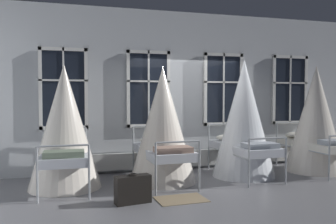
{
  "coord_description": "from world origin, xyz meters",
  "views": [
    {
      "loc": [
        -2.71,
        -6.66,
        1.68
      ],
      "look_at": [
        -0.75,
        0.1,
        1.36
      ],
      "focal_mm": 38.55,
      "sensor_mm": 36.0,
      "label": 1
    }
  ],
  "objects_px": {
    "cot_second": "(163,126)",
    "suitcase_dark": "(133,189)",
    "cot_first": "(65,128)",
    "cot_fourth": "(316,120)",
    "cot_third": "(244,120)"
  },
  "relations": [
    {
      "from": "suitcase_dark",
      "to": "cot_second",
      "type": "bearing_deg",
      "value": 46.68
    },
    {
      "from": "cot_second",
      "to": "cot_fourth",
      "type": "distance_m",
      "value": 3.54
    },
    {
      "from": "cot_second",
      "to": "suitcase_dark",
      "type": "relative_size",
      "value": 3.84
    },
    {
      "from": "cot_first",
      "to": "cot_third",
      "type": "xyz_separation_m",
      "value": [
        3.6,
        -0.03,
        0.09
      ]
    },
    {
      "from": "cot_second",
      "to": "cot_third",
      "type": "bearing_deg",
      "value": -90.54
    },
    {
      "from": "cot_fourth",
      "to": "cot_second",
      "type": "bearing_deg",
      "value": 89.7
    },
    {
      "from": "cot_second",
      "to": "suitcase_dark",
      "type": "bearing_deg",
      "value": 144.8
    },
    {
      "from": "suitcase_dark",
      "to": "cot_first",
      "type": "bearing_deg",
      "value": 118.31
    },
    {
      "from": "cot_first",
      "to": "suitcase_dark",
      "type": "relative_size",
      "value": 3.86
    },
    {
      "from": "cot_third",
      "to": "cot_fourth",
      "type": "bearing_deg",
      "value": -91.3
    },
    {
      "from": "cot_first",
      "to": "cot_third",
      "type": "bearing_deg",
      "value": -88.77
    },
    {
      "from": "cot_fourth",
      "to": "suitcase_dark",
      "type": "relative_size",
      "value": 4.01
    },
    {
      "from": "cot_third",
      "to": "cot_first",
      "type": "bearing_deg",
      "value": 87.89
    },
    {
      "from": "cot_first",
      "to": "cot_fourth",
      "type": "height_order",
      "value": "cot_fourth"
    },
    {
      "from": "suitcase_dark",
      "to": "cot_fourth",
      "type": "bearing_deg",
      "value": 6.72
    }
  ]
}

